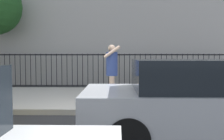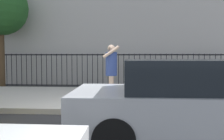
% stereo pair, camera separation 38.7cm
% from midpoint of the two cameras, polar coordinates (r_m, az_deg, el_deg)
% --- Properties ---
extents(ground_plane, '(60.00, 60.00, 0.00)m').
position_cam_midpoint_polar(ground_plane, '(6.48, -7.42, -10.26)').
color(ground_plane, '#28282B').
extents(sidewalk, '(28.00, 4.40, 0.15)m').
position_cam_midpoint_polar(sidewalk, '(8.60, -5.31, -6.33)').
color(sidewalk, '#B2ADA3').
rests_on(sidewalk, ground).
extents(iron_fence, '(12.03, 0.04, 1.60)m').
position_cam_midpoint_polar(iron_fence, '(12.18, -3.47, 1.01)').
color(iron_fence, black).
rests_on(iron_fence, ground).
extents(parked_hatchback, '(4.20, 1.86, 1.45)m').
position_cam_midpoint_polar(parked_hatchback, '(4.63, 17.17, -7.04)').
color(parked_hatchback, '#ADAFB5').
rests_on(parked_hatchback, ground).
extents(pedestrian_on_phone, '(0.49, 0.66, 1.69)m').
position_cam_midpoint_polar(pedestrian_on_phone, '(7.44, -1.53, 0.35)').
color(pedestrian_on_phone, beige).
rests_on(pedestrian_on_phone, sidewalk).
extents(street_bench, '(1.60, 0.45, 0.95)m').
position_cam_midpoint_polar(street_bench, '(9.77, 17.93, -1.92)').
color(street_bench, brown).
rests_on(street_bench, sidewalk).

